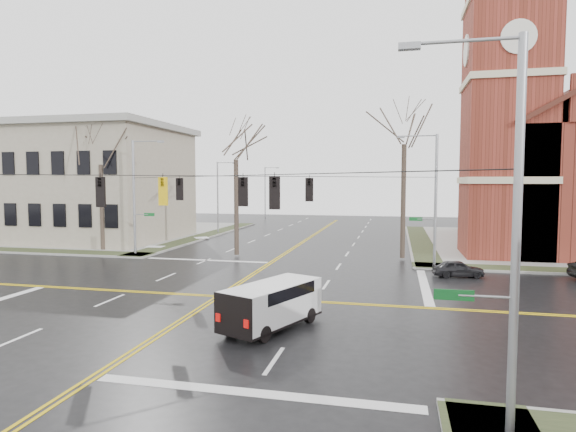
% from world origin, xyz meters
% --- Properties ---
extents(ground, '(120.00, 120.00, 0.00)m').
position_xyz_m(ground, '(0.00, 0.00, 0.00)').
color(ground, black).
rests_on(ground, ground).
extents(sidewalks, '(80.00, 80.00, 0.17)m').
position_xyz_m(sidewalks, '(0.00, 0.00, 0.08)').
color(sidewalks, gray).
rests_on(sidewalks, ground).
extents(road_markings, '(100.00, 100.00, 0.01)m').
position_xyz_m(road_markings, '(0.00, 0.00, 0.01)').
color(road_markings, gold).
rests_on(road_markings, ground).
extents(civic_building_a, '(18.00, 14.00, 11.00)m').
position_xyz_m(civic_building_a, '(-22.00, 20.00, 5.50)').
color(civic_building_a, gray).
rests_on(civic_building_a, ground).
extents(signal_pole_ne, '(2.75, 0.22, 9.00)m').
position_xyz_m(signal_pole_ne, '(11.32, 11.50, 4.95)').
color(signal_pole_ne, gray).
rests_on(signal_pole_ne, ground).
extents(signal_pole_nw, '(2.75, 0.22, 9.00)m').
position_xyz_m(signal_pole_nw, '(-11.32, 11.50, 4.95)').
color(signal_pole_nw, gray).
rests_on(signal_pole_nw, ground).
extents(signal_pole_se, '(2.75, 0.22, 9.00)m').
position_xyz_m(signal_pole_se, '(11.32, -11.50, 4.95)').
color(signal_pole_se, gray).
rests_on(signal_pole_se, ground).
extents(span_wires, '(23.02, 23.02, 0.03)m').
position_xyz_m(span_wires, '(0.00, 0.00, 6.20)').
color(span_wires, black).
rests_on(span_wires, ground).
extents(traffic_signals, '(8.21, 8.26, 1.30)m').
position_xyz_m(traffic_signals, '(-0.00, -0.67, 5.45)').
color(traffic_signals, black).
rests_on(traffic_signals, ground).
extents(streetlight_north_a, '(2.30, 0.20, 8.00)m').
position_xyz_m(streetlight_north_a, '(-10.65, 28.00, 4.47)').
color(streetlight_north_a, gray).
rests_on(streetlight_north_a, ground).
extents(streetlight_north_b, '(2.30, 0.20, 8.00)m').
position_xyz_m(streetlight_north_b, '(-10.65, 48.00, 4.47)').
color(streetlight_north_b, gray).
rests_on(streetlight_north_b, ground).
extents(cargo_van, '(3.53, 5.05, 1.80)m').
position_xyz_m(cargo_van, '(4.11, -4.43, 1.07)').
color(cargo_van, white).
rests_on(cargo_van, ground).
extents(parked_car_a, '(3.21, 1.65, 1.05)m').
position_xyz_m(parked_car_a, '(12.66, 8.05, 0.52)').
color(parked_car_a, black).
rests_on(parked_car_a, ground).
extents(tree_nw_far, '(4.00, 4.00, 10.75)m').
position_xyz_m(tree_nw_far, '(-15.39, 13.01, 7.79)').
color(tree_nw_far, '#3D3026').
rests_on(tree_nw_far, ground).
extents(tree_nw_near, '(4.00, 4.00, 11.16)m').
position_xyz_m(tree_nw_near, '(-3.38, 12.73, 8.08)').
color(tree_nw_near, '#3D3026').
rests_on(tree_nw_near, ground).
extents(tree_ne, '(4.00, 4.00, 12.79)m').
position_xyz_m(tree_ne, '(9.36, 13.97, 9.24)').
color(tree_ne, '#3D3026').
rests_on(tree_ne, ground).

